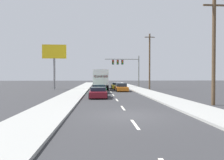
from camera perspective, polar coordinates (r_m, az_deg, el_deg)
ground_plane at (r=36.86m, az=-0.93°, el=-2.53°), size 140.00×140.00×0.00m
sidewalk_right at (r=32.52m, az=8.30°, el=-2.90°), size 2.86×80.00×0.14m
sidewalk_left at (r=31.99m, az=-9.47°, el=-2.97°), size 2.86×80.00×0.14m
lane_markings at (r=34.66m, az=-0.76°, el=-2.76°), size 0.14×62.00×0.01m
box_truck at (r=35.33m, az=-3.31°, el=0.53°), size 2.67×8.90×3.40m
car_green at (r=28.07m, az=-3.61°, el=-2.59°), size 2.00×4.12×1.14m
car_maroon at (r=21.94m, az=-3.90°, el=-3.61°), size 1.93×4.11×1.13m
car_yellow at (r=38.25m, az=1.29°, el=-1.61°), size 1.97×4.13×1.12m
car_orange at (r=31.49m, az=2.60°, el=-2.12°), size 1.90×4.50×1.25m
traffic_signal_mast at (r=43.00m, az=3.22°, el=4.53°), size 7.36×0.69×6.69m
utility_pole_near at (r=18.14m, az=26.85°, el=7.60°), size 1.80×0.28×8.56m
utility_pole_mid at (r=36.54m, az=10.59°, el=5.37°), size 1.80×0.28×9.86m
roadside_billboard at (r=37.47m, az=-16.02°, el=6.22°), size 4.24×0.36×7.94m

